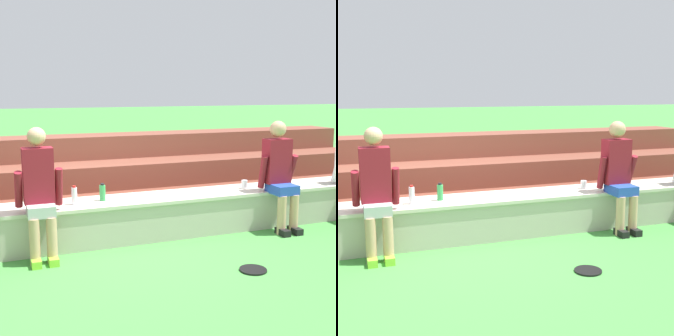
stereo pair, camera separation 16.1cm
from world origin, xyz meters
TOP-DOWN VIEW (x-y plane):
  - ground_plane at (0.00, 0.00)m, footprint 80.00×80.00m
  - stone_seating_wall at (0.00, 0.29)m, footprint 7.50×0.62m
  - brick_bleachers at (0.00, 1.94)m, footprint 9.47×2.03m
  - person_left_of_center at (-0.87, -0.03)m, footprint 0.50×0.49m
  - person_center at (2.12, -0.03)m, footprint 0.51×0.54m
  - water_bottle_center_gap at (-0.47, 0.23)m, footprint 0.06×0.06m
  - water_bottle_near_right at (-0.12, 0.31)m, footprint 0.07×0.07m
  - plastic_cup_middle at (1.80, 0.31)m, footprint 0.08×0.08m
  - frisbee at (1.07, -1.15)m, footprint 0.28×0.28m

SIDE VIEW (x-z plane):
  - ground_plane at x=0.00m, z-range 0.00..0.00m
  - frisbee at x=1.07m, z-range 0.00..0.02m
  - stone_seating_wall at x=0.00m, z-range 0.02..0.52m
  - brick_bleachers at x=0.00m, z-range -0.12..0.96m
  - plastic_cup_middle at x=1.80m, z-range 0.50..0.61m
  - water_bottle_near_right at x=-0.12m, z-range 0.49..0.70m
  - water_bottle_center_gap at x=-0.47m, z-range 0.49..0.71m
  - person_left_of_center at x=-0.87m, z-range 0.03..1.45m
  - person_center at x=2.12m, z-range 0.04..1.45m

